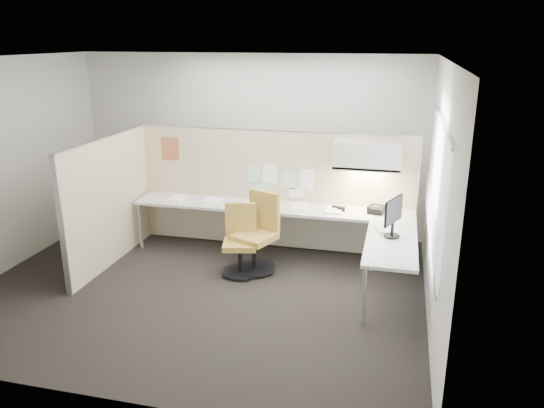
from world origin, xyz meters
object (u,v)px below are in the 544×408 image
(chair_left, at_px, (240,242))
(chair_right, at_px, (258,235))
(phone, at_px, (376,210))
(desk, at_px, (292,219))
(monitor, at_px, (393,215))

(chair_left, bearing_deg, chair_right, 25.47)
(phone, bearing_deg, desk, -157.76)
(phone, bearing_deg, chair_right, -144.56)
(desk, xyz_separation_m, chair_right, (-0.38, -0.43, -0.11))
(desk, xyz_separation_m, monitor, (1.37, -0.70, 0.41))
(chair_left, distance_m, monitor, 2.03)
(chair_left, xyz_separation_m, phone, (1.70, 0.75, 0.35))
(chair_right, bearing_deg, chair_left, -120.08)
(monitor, bearing_deg, phone, 37.49)
(chair_left, bearing_deg, phone, 11.04)
(desk, distance_m, monitor, 1.59)
(chair_right, distance_m, monitor, 1.85)
(desk, xyz_separation_m, phone, (1.13, 0.17, 0.18))
(desk, relative_size, monitor, 8.22)
(desk, height_order, phone, phone)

